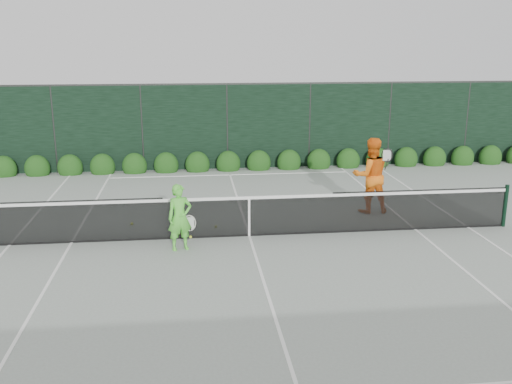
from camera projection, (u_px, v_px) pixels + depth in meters
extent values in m
plane|color=gray|center=(249.00, 236.00, 13.57)|extent=(80.00, 80.00, 0.00)
cylinder|color=black|center=(505.00, 206.00, 14.15)|extent=(0.10, 0.10, 1.07)
cube|color=black|center=(66.00, 222.00, 12.97)|extent=(4.40, 0.01, 1.02)
cube|color=black|center=(249.00, 217.00, 13.45)|extent=(4.00, 0.01, 0.96)
cube|color=black|center=(420.00, 210.00, 13.91)|extent=(4.40, 0.01, 1.02)
cube|color=white|center=(249.00, 198.00, 13.33)|extent=(12.80, 0.03, 0.07)
cube|color=black|center=(249.00, 235.00, 13.56)|extent=(12.80, 0.02, 0.04)
cube|color=white|center=(249.00, 218.00, 13.45)|extent=(0.05, 0.03, 0.91)
imported|color=#57D03D|center=(180.00, 217.00, 12.52)|extent=(0.62, 0.49, 1.49)
torus|color=beige|center=(189.00, 223.00, 12.69)|extent=(0.30, 0.04, 0.30)
cylinder|color=black|center=(190.00, 233.00, 12.75)|extent=(0.10, 0.03, 0.30)
imported|color=orange|center=(371.00, 175.00, 15.22)|extent=(1.00, 0.78, 2.03)
torus|color=black|center=(387.00, 155.00, 14.92)|extent=(0.30, 0.09, 0.30)
cylinder|color=black|center=(387.00, 164.00, 14.98)|extent=(0.10, 0.03, 0.30)
cube|color=white|center=(10.00, 245.00, 12.95)|extent=(0.06, 23.77, 0.01)
cube|color=white|center=(468.00, 227.00, 14.18)|extent=(0.06, 23.77, 0.01)
cube|color=white|center=(72.00, 243.00, 13.11)|extent=(0.06, 23.77, 0.01)
cube|color=white|center=(415.00, 229.00, 14.03)|extent=(0.06, 23.77, 0.01)
cube|color=white|center=(221.00, 146.00, 24.97)|extent=(11.03, 0.06, 0.01)
cube|color=white|center=(230.00, 175.00, 19.71)|extent=(8.23, 0.06, 0.01)
cube|color=white|center=(249.00, 236.00, 13.57)|extent=(0.06, 12.80, 0.01)
cube|color=black|center=(227.00, 127.00, 20.38)|extent=(32.00, 0.06, 3.00)
cube|color=#262826|center=(227.00, 84.00, 19.99)|extent=(32.00, 0.06, 0.06)
cylinder|color=#262826|center=(54.00, 130.00, 19.71)|extent=(0.08, 0.08, 3.00)
cylinder|color=#262826|center=(142.00, 129.00, 20.04)|extent=(0.08, 0.08, 3.00)
cylinder|color=#262826|center=(227.00, 127.00, 20.38)|extent=(0.08, 0.08, 3.00)
cylinder|color=#262826|center=(310.00, 126.00, 20.72)|extent=(0.08, 0.08, 3.00)
cylinder|color=#262826|center=(389.00, 124.00, 21.05)|extent=(0.08, 0.08, 3.00)
cylinder|color=#262826|center=(466.00, 123.00, 21.39)|extent=(0.08, 0.08, 3.00)
ellipsoid|color=#163A10|center=(4.00, 169.00, 19.51)|extent=(0.86, 0.65, 0.94)
ellipsoid|color=#163A10|center=(37.00, 168.00, 19.63)|extent=(0.86, 0.65, 0.94)
ellipsoid|color=#163A10|center=(70.00, 168.00, 19.75)|extent=(0.86, 0.65, 0.94)
ellipsoid|color=#163A10|center=(103.00, 167.00, 19.88)|extent=(0.86, 0.65, 0.94)
ellipsoid|color=#163A10|center=(135.00, 166.00, 20.00)|extent=(0.86, 0.65, 0.94)
ellipsoid|color=#163A10|center=(166.00, 165.00, 20.12)|extent=(0.86, 0.65, 0.94)
ellipsoid|color=#163A10|center=(197.00, 165.00, 20.25)|extent=(0.86, 0.65, 0.94)
ellipsoid|color=#163A10|center=(228.00, 164.00, 20.37)|extent=(0.86, 0.65, 0.94)
ellipsoid|color=#163A10|center=(259.00, 163.00, 20.49)|extent=(0.86, 0.65, 0.94)
ellipsoid|color=#163A10|center=(289.00, 162.00, 20.62)|extent=(0.86, 0.65, 0.94)
ellipsoid|color=#163A10|center=(319.00, 162.00, 20.74)|extent=(0.86, 0.65, 0.94)
ellipsoid|color=#163A10|center=(348.00, 161.00, 20.86)|extent=(0.86, 0.65, 0.94)
ellipsoid|color=#163A10|center=(377.00, 160.00, 20.99)|extent=(0.86, 0.65, 0.94)
ellipsoid|color=#163A10|center=(406.00, 159.00, 21.11)|extent=(0.86, 0.65, 0.94)
ellipsoid|color=#163A10|center=(434.00, 159.00, 21.23)|extent=(0.86, 0.65, 0.94)
ellipsoid|color=#163A10|center=(462.00, 158.00, 21.36)|extent=(0.86, 0.65, 0.94)
ellipsoid|color=#163A10|center=(490.00, 157.00, 21.48)|extent=(0.86, 0.65, 0.94)
sphere|color=yellow|center=(132.00, 224.00, 14.38)|extent=(0.07, 0.07, 0.07)
sphere|color=yellow|center=(191.00, 237.00, 13.41)|extent=(0.07, 0.07, 0.07)
sphere|color=yellow|center=(216.00, 227.00, 14.15)|extent=(0.07, 0.07, 0.07)
sphere|color=yellow|center=(179.00, 234.00, 13.62)|extent=(0.07, 0.07, 0.07)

